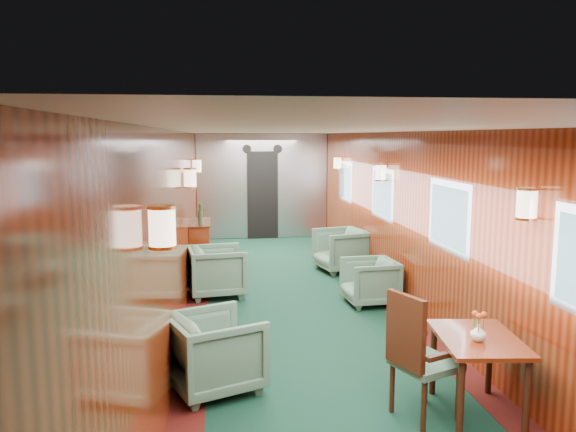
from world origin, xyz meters
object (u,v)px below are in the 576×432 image
Objects in this scene: dining_table at (478,349)px; armchair_left_far at (217,271)px; side_chair at (417,352)px; armchair_left_near at (215,352)px; credenza at (200,249)px; armchair_right_near at (370,282)px; armchair_right_far at (341,250)px.

dining_table is 4.45m from armchair_left_far.
armchair_left_near is (-1.64, 0.78, -0.23)m from side_chair.
armchair_right_near is (2.38, -1.82, -0.16)m from credenza.
armchair_left_near is 3.24m from armchair_right_near.
armchair_right_near is (0.51, 3.20, -0.27)m from side_chair.
armchair_right_far reaches higher than armchair_left_far.
credenza reaches higher than armchair_left_near.
armchair_left_far is (0.04, 3.12, 0.01)m from armchair_left_near.
side_chair is at bearing -137.27° from armchair_left_near.
side_chair is at bearing -69.53° from credenza.
armchair_right_far is at bearing 174.71° from armchair_right_near.
dining_table is 5.16m from armchair_right_far.
armchair_left_far is 2.49m from armchair_right_far.
armchair_right_near is (-0.02, 3.20, -0.26)m from dining_table.
credenza is 1.53× the size of armchair_left_near.
armchair_right_far is (2.19, 4.38, 0.01)m from armchair_left_near.
credenza is 2.43m from armchair_right_far.
armchair_left_near is at bearing 171.98° from armchair_left_far.
armchair_left_near is at bearing -39.64° from armchair_right_far.
side_chair is 1.33× the size of armchair_right_far.
armchair_left_near is (0.23, -4.24, -0.12)m from credenza.
armchair_right_far is (0.01, 5.15, -0.20)m from dining_table.
dining_table is 3.21m from armchair_right_near.
dining_table is at bearing -13.23° from armchair_right_far.
side_chair is 1.54× the size of armchair_right_near.
dining_table is 0.91× the size of side_chair.
armchair_left_far is at bearing -76.38° from credenza.
armchair_right_far is (2.42, 0.14, -0.11)m from credenza.
armchair_left_far reaches higher than armchair_right_near.
dining_table is 1.40× the size of armchair_right_near.
armchair_right_far reaches higher than armchair_right_near.
side_chair is at bearing -172.37° from dining_table.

